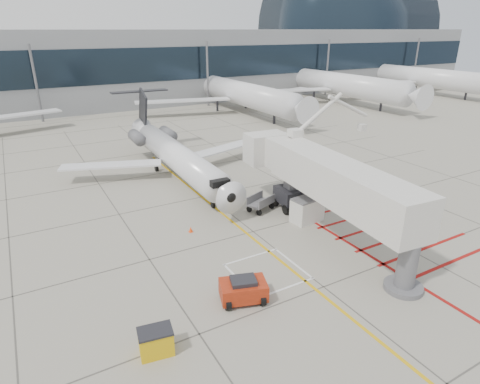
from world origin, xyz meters
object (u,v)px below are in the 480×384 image
regional_jet (183,147)px  spill_bin (156,342)px  jet_bridge (339,190)px  pushback_tug (243,289)px

regional_jet → spill_bin: 22.53m
jet_bridge → spill_bin: bearing=-158.8°
jet_bridge → spill_bin: jet_bridge is taller
jet_bridge → pushback_tug: jet_bridge is taller
pushback_tug → spill_bin: size_ratio=1.67×
jet_bridge → pushback_tug: bearing=-157.8°
jet_bridge → regional_jet: bearing=112.8°
regional_jet → pushback_tug: bearing=-101.2°
pushback_tug → spill_bin: bearing=-147.6°
spill_bin → regional_jet: bearing=73.8°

